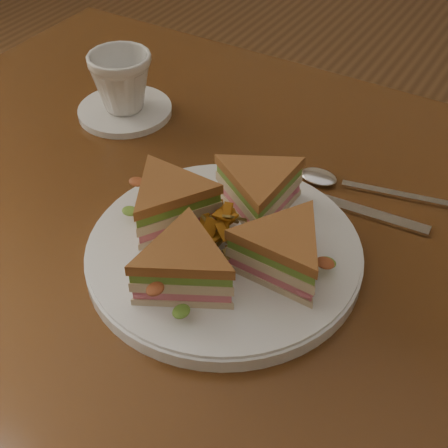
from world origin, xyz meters
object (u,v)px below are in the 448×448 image
(saucer, at_px, (125,111))
(coffee_cup, at_px, (122,82))
(sandwich_wedges, at_px, (224,228))
(table, at_px, (264,297))
(plate, at_px, (224,253))
(knife, at_px, (335,203))
(spoon, at_px, (337,181))

(saucer, xyz_separation_m, coffee_cup, (0.00, 0.00, 0.05))
(sandwich_wedges, relative_size, coffee_cup, 2.95)
(sandwich_wedges, bearing_deg, coffee_cup, 146.67)
(table, height_order, plate, plate)
(saucer, distance_m, coffee_cup, 0.05)
(sandwich_wedges, height_order, coffee_cup, coffee_cup)
(knife, bearing_deg, spoon, 106.40)
(knife, distance_m, coffee_cup, 0.35)
(table, bearing_deg, sandwich_wedges, -118.23)
(table, relative_size, saucer, 8.86)
(plate, distance_m, knife, 0.16)
(table, height_order, coffee_cup, coffee_cup)
(table, xyz_separation_m, spoon, (0.03, 0.13, 0.10))
(spoon, height_order, saucer, same)
(table, bearing_deg, saucer, 156.78)
(table, distance_m, plate, 0.12)
(spoon, distance_m, knife, 0.04)
(sandwich_wedges, distance_m, saucer, 0.33)
(knife, xyz_separation_m, saucer, (-0.34, 0.03, 0.00))
(knife, relative_size, saucer, 1.59)
(plate, distance_m, sandwich_wedges, 0.04)
(plate, bearing_deg, knife, 65.32)
(knife, distance_m, saucer, 0.35)
(table, bearing_deg, plate, -118.23)
(table, relative_size, sandwich_wedges, 4.57)
(spoon, bearing_deg, coffee_cup, 168.49)
(spoon, distance_m, saucer, 0.33)
(spoon, relative_size, coffee_cup, 2.03)
(plate, xyz_separation_m, spoon, (0.05, 0.19, -0.00))
(table, xyz_separation_m, sandwich_wedges, (-0.03, -0.05, 0.14))
(plate, bearing_deg, table, 61.77)
(saucer, relative_size, coffee_cup, 1.52)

